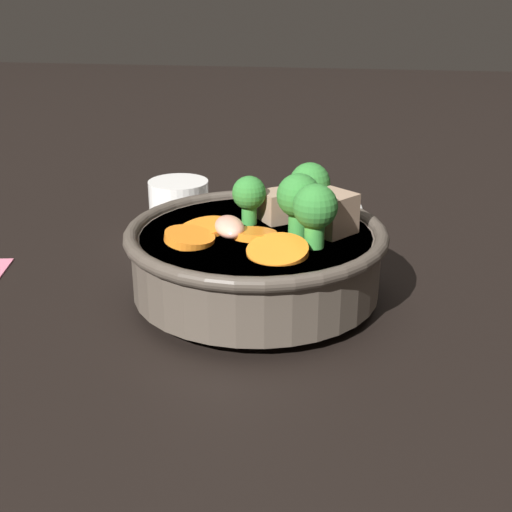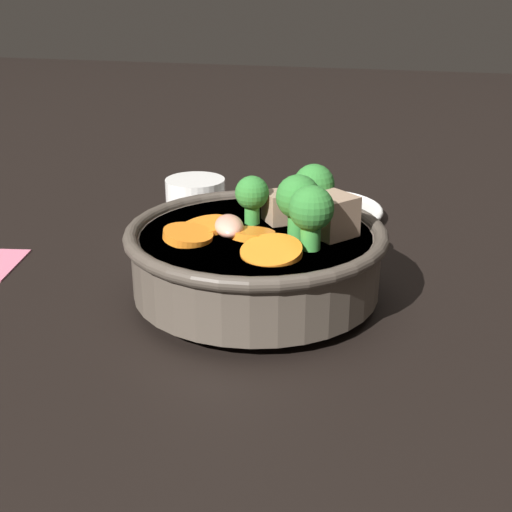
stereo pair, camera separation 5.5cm
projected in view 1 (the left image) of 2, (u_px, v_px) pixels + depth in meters
name	position (u px, v px, depth m)	size (l,w,h in m)	color
ground_plane	(256.00, 300.00, 0.61)	(3.00, 3.00, 0.00)	black
stirfry_bowl	(258.00, 252.00, 0.59)	(0.22, 0.22, 0.11)	#51473D
side_saucer	(298.00, 210.00, 0.81)	(0.15, 0.15, 0.01)	white
tea_cup	(179.00, 207.00, 0.75)	(0.06, 0.06, 0.06)	white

